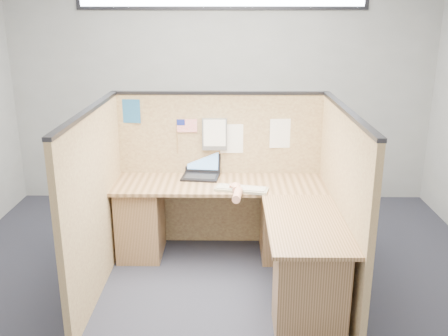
{
  "coord_description": "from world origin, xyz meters",
  "views": [
    {
      "loc": [
        0.1,
        -3.68,
        2.25
      ],
      "look_at": [
        0.04,
        0.5,
        0.93
      ],
      "focal_mm": 40.0,
      "sensor_mm": 36.0,
      "label": 1
    }
  ],
  "objects_px": {
    "keyboard": "(242,189)",
    "mouse": "(235,188)",
    "laptop": "(201,170)",
    "l_desk": "(240,234)"
  },
  "relations": [
    {
      "from": "mouse",
      "to": "laptop",
      "type": "bearing_deg",
      "value": 128.57
    },
    {
      "from": "l_desk",
      "to": "mouse",
      "type": "xyz_separation_m",
      "value": [
        -0.04,
        0.19,
        0.36
      ]
    },
    {
      "from": "l_desk",
      "to": "keyboard",
      "type": "height_order",
      "value": "keyboard"
    },
    {
      "from": "laptop",
      "to": "keyboard",
      "type": "height_order",
      "value": "laptop"
    },
    {
      "from": "keyboard",
      "to": "mouse",
      "type": "relative_size",
      "value": 4.62
    },
    {
      "from": "l_desk",
      "to": "keyboard",
      "type": "distance_m",
      "value": 0.4
    },
    {
      "from": "laptop",
      "to": "mouse",
      "type": "xyz_separation_m",
      "value": [
        0.33,
        -0.41,
        -0.04
      ]
    },
    {
      "from": "l_desk",
      "to": "keyboard",
      "type": "xyz_separation_m",
      "value": [
        0.02,
        0.19,
        0.35
      ]
    },
    {
      "from": "keyboard",
      "to": "mouse",
      "type": "xyz_separation_m",
      "value": [
        -0.05,
        0.0,
        0.01
      ]
    },
    {
      "from": "laptop",
      "to": "mouse",
      "type": "bearing_deg",
      "value": -45.26
    }
  ]
}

